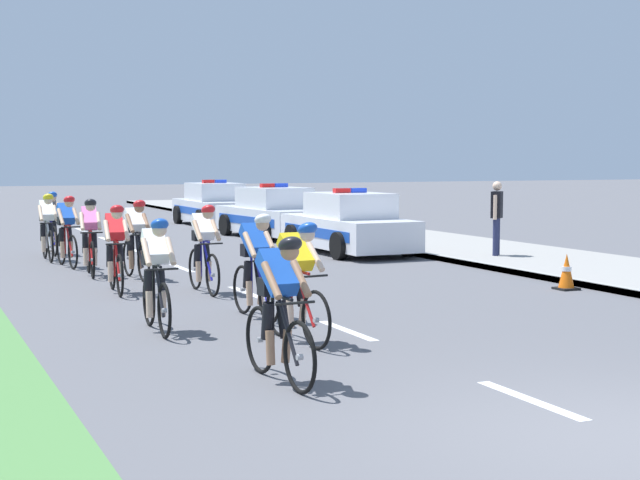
# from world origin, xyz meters

# --- Properties ---
(ground_plane) EXTENTS (160.00, 160.00, 0.00)m
(ground_plane) POSITION_xyz_m (0.00, 0.00, 0.00)
(ground_plane) COLOR #56565B
(sidewalk_slab) EXTENTS (3.84, 60.00, 0.12)m
(sidewalk_slab) POSITION_xyz_m (7.59, 14.00, 0.06)
(sidewalk_slab) COLOR gray
(sidewalk_slab) RESTS_ON ground
(kerb_edge) EXTENTS (0.16, 60.00, 0.13)m
(kerb_edge) POSITION_xyz_m (5.75, 14.00, 0.07)
(kerb_edge) COLOR #9E9E99
(kerb_edge) RESTS_ON ground
(lane_markings_centre) EXTENTS (0.14, 29.60, 0.01)m
(lane_markings_centre) POSITION_xyz_m (0.00, 11.39, 0.00)
(lane_markings_centre) COLOR white
(lane_markings_centre) RESTS_ON ground
(cyclist_lead) EXTENTS (0.42, 1.72, 1.56)m
(cyclist_lead) POSITION_xyz_m (-1.93, 2.99, 0.79)
(cyclist_lead) COLOR black
(cyclist_lead) RESTS_ON ground
(cyclist_second) EXTENTS (0.44, 1.72, 1.56)m
(cyclist_second) POSITION_xyz_m (-0.94, 4.87, 0.79)
(cyclist_second) COLOR black
(cyclist_second) RESTS_ON ground
(cyclist_third) EXTENTS (0.43, 1.72, 1.56)m
(cyclist_third) POSITION_xyz_m (-2.35, 6.33, 0.79)
(cyclist_third) COLOR black
(cyclist_third) RESTS_ON ground
(cyclist_fourth) EXTENTS (0.42, 1.72, 1.56)m
(cyclist_fourth) POSITION_xyz_m (-0.78, 6.77, 0.79)
(cyclist_fourth) COLOR black
(cyclist_fourth) RESTS_ON ground
(cyclist_fifth) EXTENTS (0.42, 1.72, 1.56)m
(cyclist_fifth) POSITION_xyz_m (-0.68, 9.61, 0.79)
(cyclist_fifth) COLOR black
(cyclist_fifth) RESTS_ON ground
(cyclist_sixth) EXTENTS (0.44, 1.72, 1.56)m
(cyclist_sixth) POSITION_xyz_m (-2.06, 10.21, 0.79)
(cyclist_sixth) COLOR black
(cyclist_sixth) RESTS_ON ground
(cyclist_seventh) EXTENTS (0.45, 1.72, 1.56)m
(cyclist_seventh) POSITION_xyz_m (-2.00, 12.87, 0.79)
(cyclist_seventh) COLOR black
(cyclist_seventh) RESTS_ON ground
(cyclist_eighth) EXTENTS (0.44, 1.72, 1.56)m
(cyclist_eighth) POSITION_xyz_m (-2.17, 14.58, 0.79)
(cyclist_eighth) COLOR black
(cyclist_eighth) RESTS_ON ground
(cyclist_ninth) EXTENTS (0.43, 1.72, 1.56)m
(cyclist_ninth) POSITION_xyz_m (-1.30, 11.97, 0.79)
(cyclist_ninth) COLOR black
(cyclist_ninth) RESTS_ON ground
(cyclist_tenth) EXTENTS (0.42, 1.72, 1.56)m
(cyclist_tenth) POSITION_xyz_m (-2.07, 17.45, 0.79)
(cyclist_tenth) COLOR black
(cyclist_tenth) RESTS_ON ground
(cyclist_eleventh) EXTENTS (0.42, 1.72, 1.56)m
(cyclist_eleventh) POSITION_xyz_m (-2.36, 16.07, 0.79)
(cyclist_eleventh) COLOR black
(cyclist_eleventh) RESTS_ON ground
(police_car_nearest) EXTENTS (2.02, 4.41, 1.59)m
(police_car_nearest) POSITION_xyz_m (4.62, 14.88, 0.68)
(police_car_nearest) COLOR white
(police_car_nearest) RESTS_ON ground
(police_car_second) EXTENTS (2.30, 4.54, 1.59)m
(police_car_second) POSITION_xyz_m (4.62, 19.96, 0.68)
(police_car_second) COLOR silver
(police_car_second) RESTS_ON ground
(police_car_third) EXTENTS (2.01, 4.40, 1.59)m
(police_car_third) POSITION_xyz_m (4.62, 25.60, 0.68)
(police_car_third) COLOR silver
(police_car_third) RESTS_ON ground
(traffic_cone_near) EXTENTS (0.36, 0.36, 0.64)m
(traffic_cone_near) POSITION_xyz_m (5.26, 7.41, 0.31)
(traffic_cone_near) COLOR black
(traffic_cone_near) RESTS_ON ground
(spectator_closest) EXTENTS (0.42, 0.43, 1.68)m
(spectator_closest) POSITION_xyz_m (6.91, 11.93, 1.08)
(spectator_closest) COLOR #23284C
(spectator_closest) RESTS_ON sidewalk_slab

